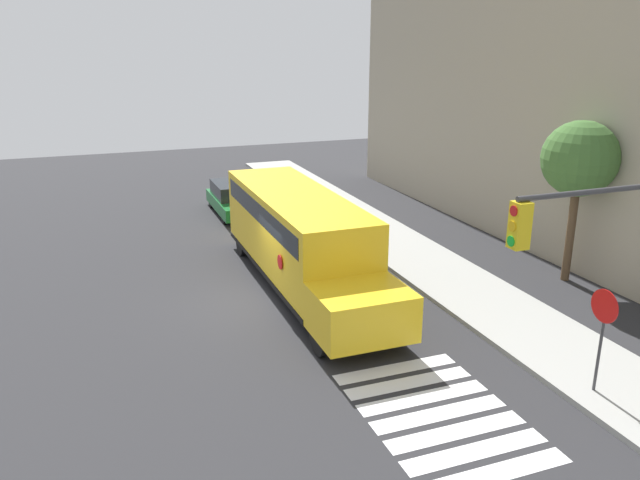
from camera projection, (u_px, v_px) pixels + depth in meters
ground_plane at (261, 301)px, 19.64m from camera, size 60.00×60.00×0.00m
sidewalk_strip at (441, 273)px, 21.78m from camera, size 44.00×3.00×0.15m
building_backdrop at (612, 81)px, 22.00m from camera, size 32.00×4.00×12.95m
crosswalk_stripes at (439, 414)px, 13.70m from camera, size 4.70×3.20×0.01m
school_bus at (300, 235)px, 20.46m from camera, size 10.80×2.57×3.06m
parked_car at (234, 199)px, 29.43m from camera, size 4.58×1.88×1.44m
stop_sign at (602, 326)px, 13.87m from camera, size 0.77×0.10×2.64m
traffic_light at (624, 272)px, 11.48m from camera, size 0.28×3.97×5.62m
tree_near_sidewalk at (580, 160)px, 20.14m from camera, size 2.47×2.47×5.43m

